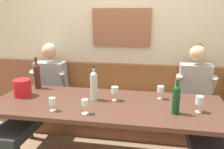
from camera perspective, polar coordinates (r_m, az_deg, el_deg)
room_wall_back at (r=3.24m, az=2.32°, el=10.87°), size 6.80×0.12×2.80m
wood_wainscot_panel at (r=3.38m, az=2.02°, el=-5.12°), size 6.80×0.03×0.94m
wall_bench at (r=3.26m, az=1.45°, el=-9.50°), size 2.69×0.42×0.94m
dining_table at (r=2.44m, az=-1.20°, el=-8.54°), size 2.39×0.89×0.73m
person_center_left_seat at (r=3.07m, az=-17.60°, el=-5.52°), size 0.51×1.36×1.23m
person_left_seat at (r=2.78m, az=20.56°, el=-7.55°), size 0.48×1.35×1.28m
ice_bucket at (r=2.77m, az=-21.15°, el=-3.05°), size 0.19×0.19×0.19m
wine_bottle_amber_mid at (r=2.45m, az=-4.47°, el=-2.56°), size 0.08×0.08×0.37m
wine_bottle_green_tall at (r=2.97m, az=-17.92°, el=-0.18°), size 0.07×0.07×0.38m
wine_bottle_clear_water at (r=2.19m, az=15.48°, el=-5.70°), size 0.07×0.07×0.35m
wine_glass_near_bucket at (r=2.14m, az=-6.65°, el=-7.06°), size 0.07×0.07×0.14m
wine_glass_mid_right at (r=2.44m, az=0.70°, el=-4.03°), size 0.08×0.08×0.15m
wine_glass_mid_left at (r=2.31m, az=20.68°, el=-6.11°), size 0.07×0.07×0.16m
wine_glass_center_rear at (r=2.27m, az=-14.43°, el=-6.60°), size 0.06×0.06×0.13m
wine_glass_by_bottle at (r=2.54m, az=11.83°, el=-3.69°), size 0.07×0.07×0.14m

